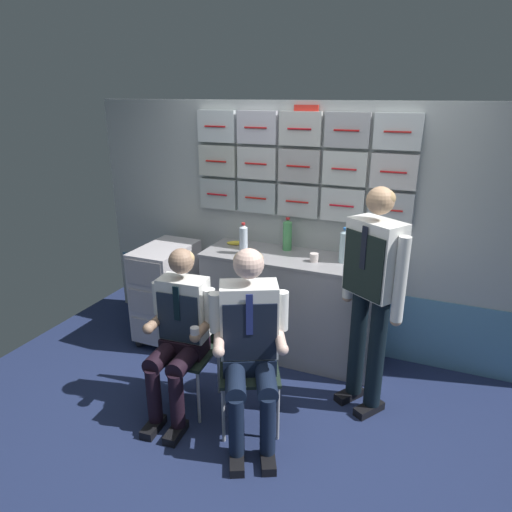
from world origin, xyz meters
The scene contains 15 objects.
ground centered at (0.00, 0.00, -0.02)m, with size 4.80×4.80×0.04m, color #1E294E.
galley_bulkhead centered at (-0.02, 1.37, 1.11)m, with size 4.20×0.14×2.15m.
galley_counter centered at (-0.08, 1.09, 0.46)m, with size 1.54×0.53×0.91m.
service_trolley centered at (-1.23, 0.91, 0.48)m, with size 0.40×0.65×0.90m.
folding_chair_left centered at (-0.57, 0.21, 0.51)m, with size 0.43×0.43×0.83m.
crew_member_left centered at (-0.55, 0.05, 0.66)m, with size 0.48×0.60×1.22m.
folding_chair_center centered at (-0.08, 0.18, 0.51)m, with size 0.54×0.54×0.83m.
crew_member_center centered at (-0.01, 0.04, 0.71)m, with size 0.60×0.71×1.29m.
crew_member_standing centered at (0.65, 0.60, 0.97)m, with size 0.45×0.39×1.65m.
water_bottle_tall centered at (-0.18, 1.24, 1.05)m, with size 0.08×0.08×0.29m.
sparkling_bottle_green centered at (-0.49, 1.00, 1.04)m, with size 0.07×0.07×0.27m.
water_bottle_blue_cap centered at (0.34, 1.12, 1.05)m, with size 0.08×0.08×0.29m.
espresso_cup_small centered at (0.12, 1.04, 0.95)m, with size 0.07×0.07×0.07m.
paper_cup_blue centered at (0.50, 1.01, 0.95)m, with size 0.07×0.07×0.06m.
snack_banana centered at (-0.64, 1.18, 0.93)m, with size 0.17×0.10×0.04m.
Camera 1 is at (1.03, -2.34, 2.20)m, focal length 32.06 mm.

